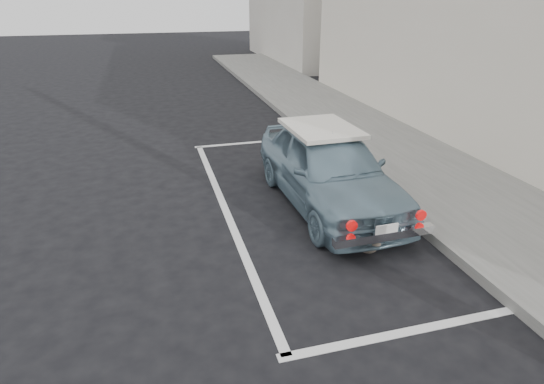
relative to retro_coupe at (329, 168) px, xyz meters
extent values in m
plane|color=black|center=(-0.85, -2.77, -0.67)|extent=(80.00, 80.00, 0.00)
cube|color=#61605C|center=(2.35, -0.77, -0.59)|extent=(2.80, 40.00, 0.15)
cube|color=black|center=(3.81, 1.23, 0.73)|extent=(0.10, 16.00, 2.40)
cube|color=silver|center=(-0.35, -3.27, -0.66)|extent=(3.00, 0.12, 0.01)
cube|color=silver|center=(-0.35, 3.73, -0.66)|extent=(3.00, 0.12, 0.01)
cube|color=silver|center=(-1.75, 0.23, -0.66)|extent=(0.12, 7.00, 0.01)
imported|color=slate|center=(0.00, 0.00, -0.01)|extent=(1.66, 3.91, 1.32)
cube|color=silver|center=(-0.01, 0.39, 0.58)|extent=(1.13, 1.50, 0.07)
cube|color=silver|center=(0.05, -1.88, -0.29)|extent=(1.48, 0.16, 0.12)
cube|color=white|center=(0.05, -1.93, -0.19)|extent=(0.33, 0.03, 0.17)
cylinder|color=red|center=(-0.46, -1.93, -0.05)|extent=(0.15, 0.04, 0.15)
cylinder|color=red|center=(0.56, -1.90, -0.05)|extent=(0.15, 0.04, 0.15)
cylinder|color=red|center=(-0.46, -1.93, -0.23)|extent=(0.12, 0.04, 0.12)
cylinder|color=red|center=(0.56, -1.90, -0.23)|extent=(0.12, 0.04, 0.12)
ellipsoid|color=#63574C|center=(-0.07, -1.62, -0.54)|extent=(0.38, 0.44, 0.23)
sphere|color=#63574C|center=(0.00, -1.78, -0.46)|extent=(0.15, 0.15, 0.15)
cone|color=#63574C|center=(-0.04, -1.79, -0.39)|extent=(0.05, 0.05, 0.06)
cone|color=#63574C|center=(0.03, -1.76, -0.39)|extent=(0.05, 0.05, 0.06)
cylinder|color=#63574C|center=(-0.10, -1.43, -0.62)|extent=(0.21, 0.19, 0.03)
camera|label=1|loc=(-2.83, -6.62, 2.71)|focal=30.00mm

